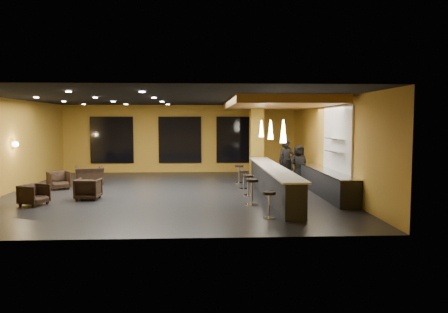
{
  "coord_description": "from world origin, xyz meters",
  "views": [
    {
      "loc": [
        1.17,
        -16.29,
        2.66
      ],
      "look_at": [
        2.0,
        0.5,
        1.3
      ],
      "focal_mm": 35.0,
      "sensor_mm": 36.0,
      "label": 1
    }
  ],
  "objects_px": {
    "armchair_a": "(34,195)",
    "bar_stool_2": "(248,182)",
    "pendant_1": "(271,130)",
    "armchair_b": "(88,189)",
    "staff_b": "(288,165)",
    "armchair_c": "(59,180)",
    "pendant_0": "(283,131)",
    "armchair_d": "(90,176)",
    "staff_a": "(286,162)",
    "staff_c": "(299,165)",
    "bar_stool_0": "(269,201)",
    "column": "(257,141)",
    "bar_counter": "(272,182)",
    "prep_counter": "(324,182)",
    "bar_stool_3": "(244,177)",
    "bar_stool_1": "(252,188)",
    "bar_stool_4": "(239,172)"
  },
  "relations": [
    {
      "from": "bar_counter",
      "to": "prep_counter",
      "type": "xyz_separation_m",
      "value": [
        2.0,
        0.5,
        -0.07
      ]
    },
    {
      "from": "column",
      "to": "bar_stool_2",
      "type": "xyz_separation_m",
      "value": [
        -0.85,
        -4.52,
        -1.27
      ]
    },
    {
      "from": "bar_stool_1",
      "to": "bar_stool_2",
      "type": "xyz_separation_m",
      "value": [
        0.06,
        1.73,
        -0.05
      ]
    },
    {
      "from": "pendant_0",
      "to": "bar_stool_1",
      "type": "height_order",
      "value": "pendant_0"
    },
    {
      "from": "armchair_b",
      "to": "bar_stool_4",
      "type": "bearing_deg",
      "value": -143.24
    },
    {
      "from": "prep_counter",
      "to": "armchair_a",
      "type": "bearing_deg",
      "value": -169.42
    },
    {
      "from": "staff_b",
      "to": "armchair_c",
      "type": "xyz_separation_m",
      "value": [
        -9.36,
        -1.43,
        -0.42
      ]
    },
    {
      "from": "column",
      "to": "bar_stool_1",
      "type": "distance_m",
      "value": 6.43
    },
    {
      "from": "staff_a",
      "to": "bar_stool_3",
      "type": "distance_m",
      "value": 2.4
    },
    {
      "from": "armchair_d",
      "to": "armchair_a",
      "type": "bearing_deg",
      "value": 66.22
    },
    {
      "from": "armchair_b",
      "to": "armchair_c",
      "type": "xyz_separation_m",
      "value": [
        -1.75,
        2.34,
        -0.01
      ]
    },
    {
      "from": "armchair_d",
      "to": "bar_counter",
      "type": "bearing_deg",
      "value": 139.72
    },
    {
      "from": "bar_counter",
      "to": "prep_counter",
      "type": "height_order",
      "value": "bar_counter"
    },
    {
      "from": "column",
      "to": "armchair_a",
      "type": "bearing_deg",
      "value": -142.82
    },
    {
      "from": "staff_b",
      "to": "bar_stool_0",
      "type": "height_order",
      "value": "staff_b"
    },
    {
      "from": "staff_c",
      "to": "bar_stool_1",
      "type": "relative_size",
      "value": 1.99
    },
    {
      "from": "prep_counter",
      "to": "staff_b",
      "type": "xyz_separation_m",
      "value": [
        -0.76,
        2.89,
        0.34
      ]
    },
    {
      "from": "armchair_c",
      "to": "armchair_b",
      "type": "bearing_deg",
      "value": -85.42
    },
    {
      "from": "staff_b",
      "to": "armchair_c",
      "type": "relative_size",
      "value": 1.98
    },
    {
      "from": "bar_stool_4",
      "to": "armchair_c",
      "type": "bearing_deg",
      "value": -169.66
    },
    {
      "from": "column",
      "to": "pendant_1",
      "type": "distance_m",
      "value": 4.14
    },
    {
      "from": "staff_a",
      "to": "armchair_a",
      "type": "bearing_deg",
      "value": -161.04
    },
    {
      "from": "bar_stool_2",
      "to": "armchair_b",
      "type": "bearing_deg",
      "value": -175.24
    },
    {
      "from": "staff_c",
      "to": "bar_counter",
      "type": "bearing_deg",
      "value": -130.65
    },
    {
      "from": "armchair_c",
      "to": "bar_stool_0",
      "type": "bearing_deg",
      "value": -68.54
    },
    {
      "from": "bar_stool_1",
      "to": "armchair_c",
      "type": "bearing_deg",
      "value": 153.34
    },
    {
      "from": "pendant_0",
      "to": "armchair_d",
      "type": "height_order",
      "value": "pendant_0"
    },
    {
      "from": "staff_c",
      "to": "pendant_1",
      "type": "bearing_deg",
      "value": -135.37
    },
    {
      "from": "pendant_0",
      "to": "bar_stool_0",
      "type": "bearing_deg",
      "value": -113.21
    },
    {
      "from": "armchair_d",
      "to": "bar_stool_3",
      "type": "xyz_separation_m",
      "value": [
        6.38,
        -1.55,
        0.1
      ]
    },
    {
      "from": "pendant_0",
      "to": "armchair_c",
      "type": "xyz_separation_m",
      "value": [
        -8.12,
        3.96,
        -1.99
      ]
    },
    {
      "from": "staff_c",
      "to": "bar_stool_0",
      "type": "distance_m",
      "value": 6.86
    },
    {
      "from": "prep_counter",
      "to": "staff_c",
      "type": "height_order",
      "value": "staff_c"
    },
    {
      "from": "armchair_a",
      "to": "bar_stool_2",
      "type": "xyz_separation_m",
      "value": [
        6.97,
        1.42,
        0.15
      ]
    },
    {
      "from": "armchair_d",
      "to": "bar_stool_2",
      "type": "xyz_separation_m",
      "value": [
        6.38,
        -3.12,
        0.11
      ]
    },
    {
      "from": "pendant_1",
      "to": "armchair_b",
      "type": "xyz_separation_m",
      "value": [
        -6.37,
        -0.88,
        -1.99
      ]
    },
    {
      "from": "pendant_0",
      "to": "pendant_1",
      "type": "height_order",
      "value": "same"
    },
    {
      "from": "staff_b",
      "to": "bar_stool_4",
      "type": "distance_m",
      "value": 2.17
    },
    {
      "from": "armchair_a",
      "to": "bar_stool_3",
      "type": "height_order",
      "value": "bar_stool_3"
    },
    {
      "from": "armchair_b",
      "to": "bar_stool_0",
      "type": "xyz_separation_m",
      "value": [
        5.71,
        -3.16,
        0.11
      ]
    },
    {
      "from": "bar_stool_0",
      "to": "bar_stool_1",
      "type": "xyz_separation_m",
      "value": [
        -0.26,
        1.89,
        0.06
      ]
    },
    {
      "from": "staff_b",
      "to": "armchair_b",
      "type": "relative_size",
      "value": 1.94
    },
    {
      "from": "pendant_0",
      "to": "armchair_a",
      "type": "relative_size",
      "value": 0.95
    },
    {
      "from": "pendant_0",
      "to": "armchair_c",
      "type": "height_order",
      "value": "pendant_0"
    },
    {
      "from": "armchair_a",
      "to": "bar_stool_4",
      "type": "bearing_deg",
      "value": -32.74
    },
    {
      "from": "column",
      "to": "bar_stool_4",
      "type": "bearing_deg",
      "value": -124.55
    },
    {
      "from": "pendant_1",
      "to": "armchair_d",
      "type": "relative_size",
      "value": 0.61
    },
    {
      "from": "prep_counter",
      "to": "armchair_b",
      "type": "xyz_separation_m",
      "value": [
        -8.37,
        -0.88,
        -0.07
      ]
    },
    {
      "from": "staff_c",
      "to": "armchair_a",
      "type": "xyz_separation_m",
      "value": [
        -9.43,
        -4.27,
        -0.49
      ]
    },
    {
      "from": "column",
      "to": "armchair_b",
      "type": "relative_size",
      "value": 4.4
    }
  ]
}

